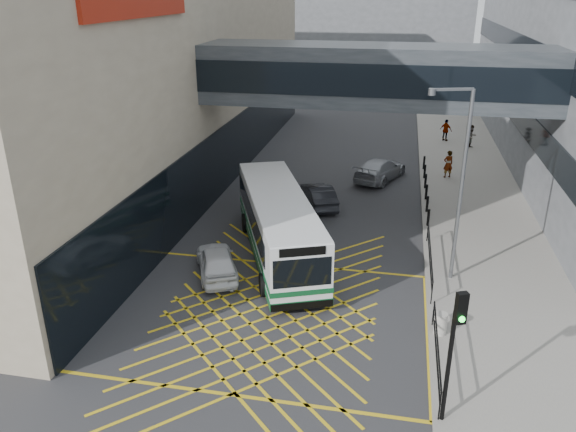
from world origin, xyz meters
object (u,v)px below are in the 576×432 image
Objects in this scene: pedestrian_a at (448,164)px; car_white at (217,261)px; car_silver at (380,169)px; traffic_light at (454,340)px; bus at (278,223)px; car_dark at (319,195)px; litter_bin at (440,323)px; pedestrian_c at (446,130)px; street_lamp at (458,176)px; pedestrian_b at (471,136)px.

car_white is at bearing 30.95° from pedestrian_a.
car_silver reaches higher than car_white.
pedestrian_a is (1.41, 23.01, -1.91)m from traffic_light.
bus is 2.56× the size of car_white.
car_silver is at bearing -142.43° from car_dark.
car_silver is at bearing 99.70° from litter_bin.
car_dark is at bearing 87.09° from traffic_light.
traffic_light is at bearing -76.60° from bus.
traffic_light is 2.49× the size of pedestrian_c.
car_silver is at bearing 97.75° from pedestrian_c.
traffic_light is 9.11m from street_lamp.
car_dark is at bearing 95.60° from pedestrian_c.
traffic_light is (2.92, -22.13, 2.21)m from car_silver.
car_dark reaches higher than litter_bin.
car_dark is at bearing -155.16° from pedestrian_b.
traffic_light is 32.77m from pedestrian_c.
car_dark is 2.33× the size of pedestrian_a.
car_dark is 13.56m from litter_bin.
litter_bin is 28.16m from pedestrian_c.
litter_bin is at bearing 95.01° from car_dark.
traffic_light is 5.32× the size of litter_bin.
street_lamp is 6.07m from litter_bin.
car_white is at bearing 48.86° from car_dark.
pedestrian_b is (12.85, 23.42, 0.36)m from car_white.
car_dark is 0.52× the size of street_lamp.
street_lamp is at bearing 108.79° from car_dark.
traffic_light is at bearing 116.72° from car_white.
pedestrian_a is at bearing -161.87° from car_dark.
car_dark is at bearing 60.23° from bus.
traffic_light reaches higher than pedestrian_c.
pedestrian_a is at bearing 85.92° from litter_bin.
pedestrian_c is at bearing -92.29° from car_silver.
bus reaches higher than car_dark.
car_dark is at bearing 15.78° from pedestrian_a.
pedestrian_b is at bearing -143.10° from car_white.
car_white is 1.02× the size of car_dark.
bus reaches higher than pedestrian_c.
pedestrian_c is at bearing 46.82° from bus.
pedestrian_a is at bearing 70.06° from street_lamp.
car_white is 12.11m from traffic_light.
bus is 9.01m from litter_bin.
bus is at bearing -155.93° from car_white.
car_silver is (4.13, 12.17, -0.86)m from bus.
pedestrian_b is (3.51, 26.34, 0.47)m from litter_bin.
pedestrian_b is at bearing 65.59° from street_lamp.
car_silver is 2.81× the size of pedestrian_c.
street_lamp is at bearing 163.98° from car_white.
pedestrian_b is (6.52, 8.76, 0.29)m from car_silver.
bus is 13.44× the size of litter_bin.
pedestrian_b reaches higher than car_dark.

